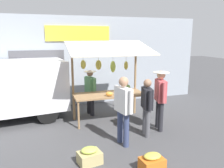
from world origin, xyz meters
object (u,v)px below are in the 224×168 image
shopper_in_striped_shirt (160,95)px  produce_crate_near (152,163)px  market_stall (109,73)px  produce_crate_side (90,156)px  vendor_with_sunhat (90,89)px  shopper_with_ponytail (147,104)px  shopper_in_grey_tee (123,106)px

shopper_in_striped_shirt → produce_crate_near: (1.18, 1.80, -0.84)m
market_stall → produce_crate_side: market_stall is taller
vendor_with_sunhat → shopper_with_ponytail: shopper_with_ponytail is taller
shopper_in_striped_shirt → shopper_in_grey_tee: bearing=127.1°
shopper_in_striped_shirt → market_stall: bearing=59.3°
shopper_in_striped_shirt → shopper_with_ponytail: 0.60m
vendor_with_sunhat → shopper_with_ponytail: 2.36m
vendor_with_sunhat → shopper_in_striped_shirt: shopper_in_striped_shirt is taller
vendor_with_sunhat → shopper_with_ponytail: size_ratio=0.99×
market_stall → shopper_with_ponytail: bearing=113.7°
shopper_with_ponytail → produce_crate_side: (1.76, 0.90, -0.72)m
shopper_in_striped_shirt → shopper_with_ponytail: size_ratio=1.10×
shopper_in_grey_tee → shopper_in_striped_shirt: 1.43m
vendor_with_sunhat → shopper_in_striped_shirt: 2.46m
shopper_in_striped_shirt → vendor_with_sunhat: bearing=54.9°
produce_crate_near → shopper_in_striped_shirt: bearing=-123.2°
shopper_with_ponytail → produce_crate_side: size_ratio=2.93×
vendor_with_sunhat → shopper_in_grey_tee: size_ratio=0.90×
market_stall → vendor_with_sunhat: market_stall is taller
produce_crate_near → produce_crate_side: bearing=-30.3°
produce_crate_side → market_stall: bearing=-116.5°
vendor_with_sunhat → produce_crate_side: bearing=-26.1°
vendor_with_sunhat → produce_crate_near: (-0.42, 3.67, -0.72)m
market_stall → produce_crate_near: market_stall is taller
vendor_with_sunhat → shopper_in_striped_shirt: bearing=27.3°
shopper_in_grey_tee → shopper_with_ponytail: (-0.78, -0.31, -0.11)m
shopper_in_striped_shirt → produce_crate_near: shopper_in_striped_shirt is taller
shopper_in_striped_shirt → shopper_with_ponytail: (0.53, 0.24, -0.13)m
shopper_in_striped_shirt → produce_crate_near: size_ratio=3.47×
vendor_with_sunhat → shopper_in_striped_shirt: size_ratio=0.90×
vendor_with_sunhat → produce_crate_side: vendor_with_sunhat is taller
shopper_with_ponytail → vendor_with_sunhat: bearing=38.9°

